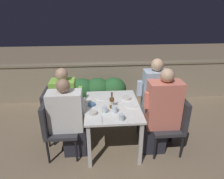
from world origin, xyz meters
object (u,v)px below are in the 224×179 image
Objects in this scene: person_green_blouse at (67,105)px; potted_plant at (55,103)px; person_blue_shirt at (152,99)px; beer_bottle at (112,102)px; person_coral_top at (161,113)px; chair_right_far at (163,108)px; person_white_polo at (69,119)px; chair_left_far at (55,112)px; chair_left_near at (55,124)px; chair_right_near at (173,120)px.

person_green_blouse is 2.09× the size of potted_plant.
person_blue_shirt is 5.53× the size of beer_bottle.
person_green_blouse is 1.37m from person_blue_shirt.
person_blue_shirt reaches higher than person_coral_top.
person_green_blouse reaches higher than chair_right_far.
person_blue_shirt reaches higher than person_green_blouse.
person_green_blouse is 1.41× the size of chair_right_far.
person_white_polo is 0.91× the size of person_coral_top.
person_white_polo reaches higher than chair_right_far.
person_coral_top is at bearing -86.05° from person_blue_shirt.
chair_left_far is 1.77m from chair_right_far.
person_white_polo is 1.37× the size of chair_right_far.
chair_left_near is 1.73m from chair_right_near.
chair_left_far is (-0.07, 0.36, 0.00)m from chair_left_near.
beer_bottle reaches higher than chair_right_near.
potted_plant is at bearing 118.42° from person_green_blouse.
chair_left_near is at bearing 178.65° from chair_right_near.
person_coral_top is 0.38m from person_blue_shirt.
chair_left_far is 0.99m from beer_bottle.
chair_right_near is 0.66× the size of person_coral_top.
potted_plant is at bearing 149.98° from person_coral_top.
person_green_blouse reaches higher than chair_right_near.
potted_plant is (-1.92, 0.99, -0.16)m from chair_right_near.
person_white_polo is 0.46m from chair_left_far.
chair_right_near is 0.25m from person_coral_top.
chair_right_near is 0.38m from chair_right_far.
potted_plant is at bearing 139.11° from beer_bottle.
person_green_blouse reaches higher than chair_left_far.
person_white_polo is at bearing -173.36° from beer_bottle.
chair_right_far is 0.26m from person_blue_shirt.
potted_plant is (-1.72, 0.99, -0.30)m from person_coral_top.
chair_right_far is (-0.03, 0.38, 0.00)m from chair_right_near.
chair_right_far is at bearing 16.92° from beer_bottle.
chair_left_near is 1.54m from person_coral_top.
chair_left_far is 3.58× the size of beer_bottle.
person_green_blouse is 1.65m from chair_right_near.
potted_plant is (-0.39, 0.95, -0.24)m from person_white_polo.
chair_right_near is 2.16m from potted_plant.
chair_right_far is 1.48× the size of potted_plant.
person_coral_top is at bearing -16.01° from person_green_blouse.
person_blue_shirt reaches higher than person_white_polo.
person_white_polo is at bearing 0.00° from chair_left_near.
chair_right_near is 0.47m from person_blue_shirt.
person_blue_shirt is (1.50, 0.34, 0.17)m from chair_left_near.
chair_right_near is (1.80, -0.40, 0.00)m from chair_left_far.
person_white_polo is at bearing -67.73° from potted_plant.
chair_right_near is at bearing -14.08° from person_green_blouse.
chair_right_near is at bearing -59.14° from person_blue_shirt.
person_blue_shirt is at bearing -19.90° from potted_plant.
person_white_polo is 0.37m from person_green_blouse.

